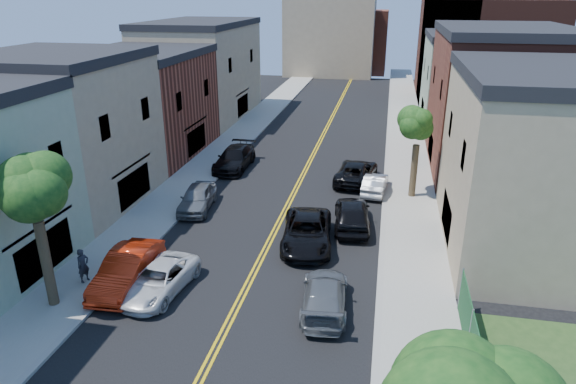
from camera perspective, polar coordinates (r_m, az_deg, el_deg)
The scene contains 25 objects.
sidewalk_left at distance 46.59m, azimuth -6.51°, elevation 5.49°, with size 3.20×100.00×0.15m, color gray.
sidewalk_right at distance 44.55m, azimuth 13.33°, elevation 4.28°, with size 3.20×100.00×0.15m, color gray.
curb_left at distance 46.10m, azimuth -4.43°, elevation 5.39°, with size 0.30×100.00×0.15m, color gray.
curb_right at distance 44.51m, azimuth 11.08°, elevation 4.44°, with size 0.30×100.00×0.15m, color gray.
bldg_left_tan_near at distance 35.05m, azimuth -23.94°, elevation 5.85°, with size 9.00×10.00×9.00m, color #998466.
bldg_left_brick at distance 44.33m, azimuth -15.94°, elevation 9.20°, with size 9.00×12.00×8.00m, color brown.
bldg_left_tan_far at distance 56.83m, azimuth -9.68°, elevation 13.08°, with size 9.00×16.00×9.50m, color #998466.
bldg_right_tan at distance 29.07m, azimuth 26.86°, elevation 2.37°, with size 9.00×12.00×9.00m, color #998466.
bldg_right_brick at distance 42.16m, azimuth 22.37°, elevation 9.20°, with size 9.00×14.00×10.00m, color brown.
bldg_right_palegrn at distance 55.88m, azimuth 19.80°, elevation 11.47°, with size 9.00×12.00×8.50m, color gray.
church at distance 70.68m, azimuth 20.45°, elevation 15.75°, with size 16.20×14.20×22.60m.
backdrop_left at distance 85.46m, azimuth 4.71°, elevation 16.93°, with size 14.00×8.00×12.00m, color #998466.
backdrop_center at distance 89.15m, azimuth 7.67°, elevation 16.37°, with size 10.00×8.00×10.00m, color brown.
tree_left_mid at distance 22.49m, azimuth -27.22°, elevation 2.77°, with size 5.20×5.20×9.29m.
tree_right_far at distance 33.46m, azimuth 14.57°, elevation 8.56°, with size 4.40×4.40×8.03m.
red_sedan at distance 25.12m, azimuth -17.59°, elevation -8.27°, with size 1.78×5.10×1.68m, color #BA250C.
white_pickup at distance 24.26m, azimuth -14.28°, elevation -9.52°, with size 2.18×4.72×1.31m, color silver.
grey_car_left at distance 32.57m, azimuth -10.15°, elevation -0.64°, with size 1.83×4.55×1.55m, color slate.
black_car_left at distance 39.77m, azimuth -6.02°, elevation 3.79°, with size 2.30×5.65×1.64m, color black.
grey_car_right at distance 22.47m, azimuth 4.13°, elevation -11.45°, with size 1.94×4.78×1.39m, color #54575B.
black_car_right at distance 29.85m, azimuth 7.21°, elevation -2.42°, with size 2.02×5.02×1.71m, color black.
silver_car_right at distance 35.19m, azimuth 9.75°, elevation 0.91°, with size 1.41×4.03×1.33m, color #B1B4B9.
dark_car_right_far at distance 37.03m, azimuth 7.69°, elevation 2.27°, with size 2.57×5.58×1.55m, color black.
black_suv_lane at distance 27.61m, azimuth 2.14°, elevation -4.49°, with size 2.61×5.65×1.57m, color black.
pedestrian_left at distance 25.84m, azimuth -22.01°, elevation -7.66°, with size 0.61×0.40×1.66m, color #222329.
Camera 1 is at (5.88, -2.60, 12.95)m, focal length 31.67 mm.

